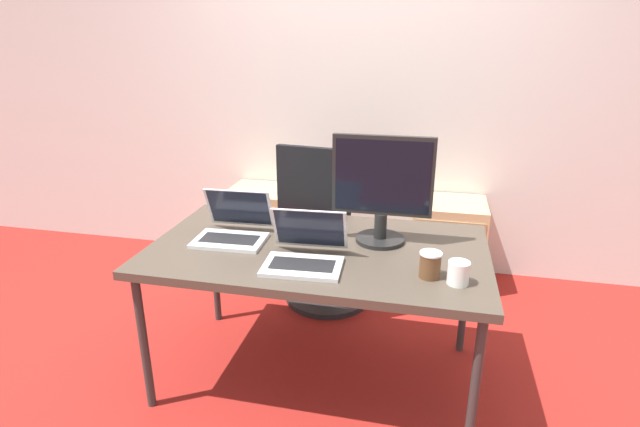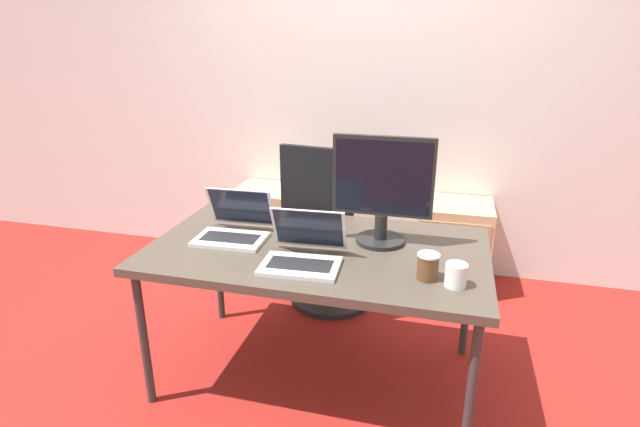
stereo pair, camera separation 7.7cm
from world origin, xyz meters
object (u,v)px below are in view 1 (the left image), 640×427
object	(u,v)px
cabinet_right	(447,243)
coffee_cup_white	(458,273)
laptop_left	(305,253)
mouse	(316,241)
laptop_right	(233,229)
monitor	(382,189)
coffee_cup_brown	(430,265)
cabinet_left	(263,227)
office_chair	(324,246)

from	to	relation	value
cabinet_right	coffee_cup_white	world-z (taller)	coffee_cup_white
laptop_left	mouse	xyz separation A→B (m)	(-0.00, 0.22, -0.03)
laptop_right	monitor	distance (m)	0.75
coffee_cup_brown	cabinet_left	bearing A→B (deg)	130.89
cabinet_right	monitor	bearing A→B (deg)	-108.87
cabinet_left	monitor	distance (m)	1.61
office_chair	laptop_left	world-z (taller)	office_chair
office_chair	mouse	world-z (taller)	office_chair
laptop_right	coffee_cup_brown	size ratio (longest dim) A/B	3.11
cabinet_right	laptop_left	xyz separation A→B (m)	(-0.66, -1.40, 0.48)
cabinet_right	coffee_cup_white	xyz separation A→B (m)	(-0.02, -1.45, 0.48)
cabinet_left	laptop_right	bearing A→B (deg)	-77.14
cabinet_left	laptop_right	size ratio (longest dim) A/B	1.75
mouse	coffee_cup_white	xyz separation A→B (m)	(0.65, -0.27, 0.03)
laptop_left	mouse	world-z (taller)	laptop_left
cabinet_right	laptop_left	world-z (taller)	laptop_left
cabinet_right	coffee_cup_white	bearing A→B (deg)	-90.61
laptop_left	coffee_cup_white	world-z (taller)	laptop_left
laptop_left	office_chair	bearing A→B (deg)	96.92
cabinet_left	laptop_right	xyz separation A→B (m)	(0.27, -1.20, 0.48)
cabinet_left	cabinet_right	bearing A→B (deg)	0.00
cabinet_right	coffee_cup_white	size ratio (longest dim) A/B	6.30
cabinet_right	coffee_cup_brown	distance (m)	1.50
monitor	coffee_cup_white	distance (m)	0.55
office_chair	laptop_right	distance (m)	0.86
office_chair	cabinet_right	size ratio (longest dim) A/B	1.80
laptop_left	laptop_right	bearing A→B (deg)	154.60
cabinet_left	cabinet_right	world-z (taller)	same
cabinet_left	coffee_cup_brown	xyz separation A→B (m)	(1.22, -1.41, 0.48)
coffee_cup_white	laptop_right	bearing A→B (deg)	166.94
laptop_left	monitor	size ratio (longest dim) A/B	0.68
cabinet_left	cabinet_right	xyz separation A→B (m)	(1.35, 0.00, 0.00)
coffee_cup_brown	office_chair	bearing A→B (deg)	124.73
mouse	coffee_cup_brown	xyz separation A→B (m)	(0.54, -0.23, 0.04)
laptop_right	coffee_cup_brown	xyz separation A→B (m)	(0.95, -0.21, 0.01)
office_chair	laptop_right	size ratio (longest dim) A/B	3.14
office_chair	coffee_cup_brown	bearing A→B (deg)	-55.27
coffee_cup_white	cabinet_right	bearing A→B (deg)	89.39
office_chair	monitor	world-z (taller)	monitor
cabinet_right	laptop_right	world-z (taller)	laptop_right
office_chair	laptop_right	world-z (taller)	office_chair
cabinet_left	coffee_cup_white	bearing A→B (deg)	-47.29
office_chair	laptop_left	distance (m)	0.99
mouse	office_chair	bearing A→B (deg)	98.82
office_chair	cabinet_left	bearing A→B (deg)	140.22
office_chair	laptop_right	bearing A→B (deg)	-112.82
office_chair	coffee_cup_brown	distance (m)	1.19
laptop_left	coffee_cup_brown	xyz separation A→B (m)	(0.53, -0.02, 0.01)
cabinet_right	coffee_cup_white	distance (m)	1.52
coffee_cup_white	coffee_cup_brown	world-z (taller)	coffee_cup_brown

